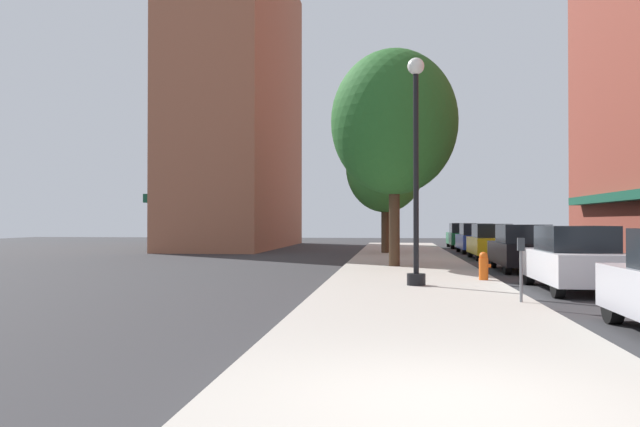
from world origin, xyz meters
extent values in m
plane|color=#2D2D30|center=(4.00, 18.00, 0.00)|extent=(90.00, 90.00, 0.00)
cube|color=#A8A399|center=(0.00, 19.00, 0.06)|extent=(4.80, 50.00, 0.12)
cube|color=#9E6047|center=(-11.00, 37.00, 9.81)|extent=(6.00, 18.00, 19.62)
cube|color=#144C38|center=(-14.35, 37.00, 3.10)|extent=(0.90, 15.30, 0.50)
cylinder|color=black|center=(0.04, 10.78, 0.27)|extent=(0.48, 0.48, 0.30)
cylinder|color=black|center=(0.04, 10.78, 3.02)|extent=(0.14, 0.14, 5.20)
sphere|color=silver|center=(0.04, 10.78, 5.80)|extent=(0.44, 0.44, 0.44)
cylinder|color=#E05614|center=(1.98, 12.53, 0.43)|extent=(0.26, 0.26, 0.62)
sphere|color=#E05614|center=(1.98, 12.53, 0.79)|extent=(0.24, 0.24, 0.24)
cylinder|color=#E05614|center=(2.12, 12.53, 0.52)|extent=(0.12, 0.10, 0.10)
cylinder|color=slate|center=(2.05, 7.53, 0.65)|extent=(0.06, 0.06, 1.05)
cube|color=#33383D|center=(2.05, 7.53, 1.30)|extent=(0.14, 0.09, 0.26)
cylinder|color=#422D1E|center=(-0.52, 17.94, 1.91)|extent=(0.40, 0.40, 3.58)
ellipsoid|color=#235B23|center=(-0.52, 17.94, 5.46)|extent=(4.69, 4.69, 5.40)
cylinder|color=#422D1E|center=(-0.99, 28.09, 1.60)|extent=(0.40, 0.40, 2.96)
ellipsoid|color=#387F33|center=(-0.99, 28.09, 4.63)|extent=(4.13, 4.13, 4.75)
cylinder|color=black|center=(3.22, 5.60, 0.32)|extent=(0.22, 0.64, 0.64)
cylinder|color=black|center=(3.22, 12.54, 0.32)|extent=(0.22, 0.64, 0.64)
cylinder|color=black|center=(4.78, 12.54, 0.32)|extent=(0.22, 0.64, 0.64)
cylinder|color=black|center=(3.22, 9.34, 0.32)|extent=(0.22, 0.64, 0.64)
cylinder|color=black|center=(4.78, 9.34, 0.32)|extent=(0.22, 0.64, 0.64)
cube|color=silver|center=(4.00, 10.94, 0.64)|extent=(1.80, 4.30, 0.76)
cube|color=black|center=(4.00, 10.79, 1.34)|extent=(1.56, 2.20, 0.64)
cylinder|color=black|center=(3.22, 19.15, 0.32)|extent=(0.22, 0.64, 0.64)
cylinder|color=black|center=(4.78, 19.15, 0.32)|extent=(0.22, 0.64, 0.64)
cylinder|color=black|center=(3.22, 15.95, 0.32)|extent=(0.22, 0.64, 0.64)
cylinder|color=black|center=(4.78, 15.95, 0.32)|extent=(0.22, 0.64, 0.64)
cube|color=black|center=(4.00, 17.55, 0.64)|extent=(1.80, 4.30, 0.76)
cube|color=black|center=(4.00, 17.40, 1.34)|extent=(1.56, 2.20, 0.64)
cylinder|color=black|center=(3.22, 26.46, 0.32)|extent=(0.22, 0.64, 0.64)
cylinder|color=black|center=(4.78, 26.46, 0.32)|extent=(0.22, 0.64, 0.64)
cylinder|color=black|center=(3.22, 23.26, 0.32)|extent=(0.22, 0.64, 0.64)
cylinder|color=black|center=(4.78, 23.26, 0.32)|extent=(0.22, 0.64, 0.64)
cube|color=gold|center=(4.00, 24.86, 0.64)|extent=(1.80, 4.30, 0.76)
cube|color=black|center=(4.00, 24.71, 1.34)|extent=(1.56, 2.20, 0.64)
cylinder|color=black|center=(3.22, 32.27, 0.32)|extent=(0.22, 0.64, 0.64)
cylinder|color=black|center=(4.78, 32.27, 0.32)|extent=(0.22, 0.64, 0.64)
cylinder|color=black|center=(3.22, 29.07, 0.32)|extent=(0.22, 0.64, 0.64)
cylinder|color=black|center=(4.78, 29.07, 0.32)|extent=(0.22, 0.64, 0.64)
cube|color=#1E389E|center=(4.00, 30.67, 0.64)|extent=(1.80, 4.30, 0.76)
cube|color=black|center=(4.00, 30.52, 1.34)|extent=(1.56, 2.20, 0.64)
cylinder|color=black|center=(3.22, 39.21, 0.32)|extent=(0.22, 0.64, 0.64)
cylinder|color=black|center=(4.78, 39.21, 0.32)|extent=(0.22, 0.64, 0.64)
cylinder|color=black|center=(3.22, 36.01, 0.32)|extent=(0.22, 0.64, 0.64)
cylinder|color=black|center=(4.78, 36.01, 0.32)|extent=(0.22, 0.64, 0.64)
cube|color=#196638|center=(4.00, 37.61, 0.64)|extent=(1.80, 4.30, 0.76)
cube|color=black|center=(4.00, 37.46, 1.34)|extent=(1.56, 2.20, 0.64)
camera|label=1|loc=(-0.54, -6.04, 1.77)|focal=36.15mm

